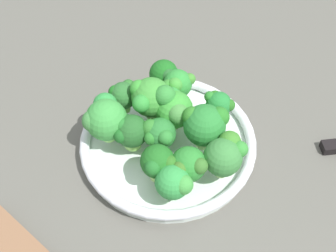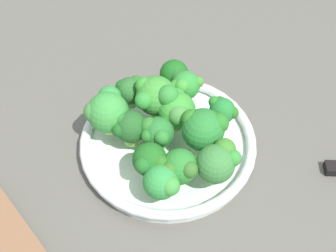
{
  "view_description": "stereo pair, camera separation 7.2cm",
  "coord_description": "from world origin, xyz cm",
  "px_view_note": "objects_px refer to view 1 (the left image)",
  "views": [
    {
      "loc": [
        32.74,
        -32.55,
        62.18
      ],
      "look_at": [
        -0.52,
        -1.09,
        6.02
      ],
      "focal_mm": 48.96,
      "sensor_mm": 36.0,
      "label": 1
    },
    {
      "loc": [
        37.28,
        -26.91,
        62.18
      ],
      "look_at": [
        -0.52,
        -1.09,
        6.02
      ],
      "focal_mm": 48.96,
      "sensor_mm": 36.0,
      "label": 2
    }
  ],
  "objects_px": {
    "bowl": "(168,143)",
    "broccoli_floret_2": "(165,75)",
    "broccoli_floret_3": "(174,109)",
    "broccoli_floret_8": "(130,131)",
    "broccoli_floret_4": "(189,165)",
    "broccoli_floret_7": "(173,181)",
    "broccoli_floret_9": "(218,104)",
    "broccoli_floret_1": "(160,135)",
    "broccoli_floret_5": "(226,154)",
    "broccoli_floret_6": "(158,162)",
    "broccoli_floret_11": "(205,124)",
    "broccoli_floret_13": "(177,85)",
    "broccoli_floret_12": "(150,98)",
    "broccoli_floret_0": "(124,95)",
    "broccoli_floret_10": "(105,118)"
  },
  "relations": [
    {
      "from": "broccoli_floret_6",
      "to": "broccoli_floret_13",
      "type": "height_order",
      "value": "broccoli_floret_6"
    },
    {
      "from": "broccoli_floret_11",
      "to": "broccoli_floret_1",
      "type": "bearing_deg",
      "value": -125.35
    },
    {
      "from": "broccoli_floret_6",
      "to": "broccoli_floret_8",
      "type": "bearing_deg",
      "value": 172.04
    },
    {
      "from": "broccoli_floret_5",
      "to": "broccoli_floret_13",
      "type": "relative_size",
      "value": 1.12
    },
    {
      "from": "broccoli_floret_7",
      "to": "broccoli_floret_12",
      "type": "bearing_deg",
      "value": 150.63
    },
    {
      "from": "broccoli_floret_1",
      "to": "bowl",
      "type": "bearing_deg",
      "value": 106.73
    },
    {
      "from": "broccoli_floret_2",
      "to": "broccoli_floret_12",
      "type": "xyz_separation_m",
      "value": [
        0.04,
        -0.07,
        0.02
      ]
    },
    {
      "from": "broccoli_floret_1",
      "to": "broccoli_floret_3",
      "type": "xyz_separation_m",
      "value": [
        -0.02,
        0.05,
        0.01
      ]
    },
    {
      "from": "bowl",
      "to": "broccoli_floret_3",
      "type": "height_order",
      "value": "broccoli_floret_3"
    },
    {
      "from": "broccoli_floret_3",
      "to": "broccoli_floret_11",
      "type": "relative_size",
      "value": 0.87
    },
    {
      "from": "broccoli_floret_4",
      "to": "broccoli_floret_13",
      "type": "relative_size",
      "value": 0.99
    },
    {
      "from": "broccoli_floret_3",
      "to": "broccoli_floret_7",
      "type": "height_order",
      "value": "broccoli_floret_3"
    },
    {
      "from": "broccoli_floret_0",
      "to": "broccoli_floret_13",
      "type": "height_order",
      "value": "broccoli_floret_13"
    },
    {
      "from": "broccoli_floret_5",
      "to": "broccoli_floret_3",
      "type": "bearing_deg",
      "value": 176.77
    },
    {
      "from": "broccoli_floret_4",
      "to": "broccoli_floret_13",
      "type": "distance_m",
      "value": 0.16
    },
    {
      "from": "broccoli_floret_13",
      "to": "broccoli_floret_6",
      "type": "bearing_deg",
      "value": -54.29
    },
    {
      "from": "broccoli_floret_6",
      "to": "broccoli_floret_9",
      "type": "xyz_separation_m",
      "value": [
        -0.02,
        0.15,
        -0.0
      ]
    },
    {
      "from": "bowl",
      "to": "broccoli_floret_2",
      "type": "relative_size",
      "value": 5.01
    },
    {
      "from": "broccoli_floret_1",
      "to": "broccoli_floret_6",
      "type": "relative_size",
      "value": 0.9
    },
    {
      "from": "broccoli_floret_3",
      "to": "broccoli_floret_13",
      "type": "bearing_deg",
      "value": 131.52
    },
    {
      "from": "broccoli_floret_2",
      "to": "broccoli_floret_7",
      "type": "relative_size",
      "value": 0.91
    },
    {
      "from": "broccoli_floret_3",
      "to": "broccoli_floret_8",
      "type": "xyz_separation_m",
      "value": [
        -0.02,
        -0.08,
        -0.01
      ]
    },
    {
      "from": "broccoli_floret_12",
      "to": "broccoli_floret_5",
      "type": "bearing_deg",
      "value": 4.47
    },
    {
      "from": "broccoli_floret_0",
      "to": "broccoli_floret_2",
      "type": "height_order",
      "value": "same"
    },
    {
      "from": "broccoli_floret_1",
      "to": "broccoli_floret_7",
      "type": "height_order",
      "value": "broccoli_floret_7"
    },
    {
      "from": "broccoli_floret_1",
      "to": "broccoli_floret_13",
      "type": "xyz_separation_m",
      "value": [
        -0.06,
        0.09,
        0.0
      ]
    },
    {
      "from": "bowl",
      "to": "broccoli_floret_0",
      "type": "bearing_deg",
      "value": -173.52
    },
    {
      "from": "broccoli_floret_8",
      "to": "broccoli_floret_12",
      "type": "relative_size",
      "value": 0.73
    },
    {
      "from": "broccoli_floret_6",
      "to": "broccoli_floret_1",
      "type": "bearing_deg",
      "value": 134.1
    },
    {
      "from": "broccoli_floret_4",
      "to": "broccoli_floret_7",
      "type": "bearing_deg",
      "value": -82.97
    },
    {
      "from": "broccoli_floret_12",
      "to": "broccoli_floret_6",
      "type": "bearing_deg",
      "value": -36.59
    },
    {
      "from": "bowl",
      "to": "broccoli_floret_8",
      "type": "height_order",
      "value": "broccoli_floret_8"
    },
    {
      "from": "broccoli_floret_3",
      "to": "broccoli_floret_6",
      "type": "xyz_separation_m",
      "value": [
        0.06,
        -0.09,
        -0.0
      ]
    },
    {
      "from": "broccoli_floret_12",
      "to": "broccoli_floret_9",
      "type": "bearing_deg",
      "value": 45.77
    },
    {
      "from": "broccoli_floret_9",
      "to": "broccoli_floret_7",
      "type": "bearing_deg",
      "value": -70.55
    },
    {
      "from": "broccoli_floret_1",
      "to": "broccoli_floret_11",
      "type": "relative_size",
      "value": 0.73
    },
    {
      "from": "bowl",
      "to": "broccoli_floret_5",
      "type": "relative_size",
      "value": 4.06
    },
    {
      "from": "broccoli_floret_13",
      "to": "broccoli_floret_2",
      "type": "bearing_deg",
      "value": 170.32
    },
    {
      "from": "broccoli_floret_10",
      "to": "broccoli_floret_5",
      "type": "bearing_deg",
      "value": 26.32
    },
    {
      "from": "bowl",
      "to": "broccoli_floret_13",
      "type": "xyz_separation_m",
      "value": [
        -0.05,
        0.07,
        0.05
      ]
    },
    {
      "from": "broccoli_floret_5",
      "to": "broccoli_floret_6",
      "type": "distance_m",
      "value": 0.1
    },
    {
      "from": "broccoli_floret_6",
      "to": "broccoli_floret_4",
      "type": "bearing_deg",
      "value": 42.32
    },
    {
      "from": "broccoli_floret_3",
      "to": "broccoli_floret_10",
      "type": "distance_m",
      "value": 0.11
    },
    {
      "from": "broccoli_floret_6",
      "to": "broccoli_floret_11",
      "type": "height_order",
      "value": "broccoli_floret_11"
    },
    {
      "from": "bowl",
      "to": "broccoli_floret_5",
      "type": "distance_m",
      "value": 0.12
    },
    {
      "from": "broccoli_floret_7",
      "to": "broccoli_floret_11",
      "type": "xyz_separation_m",
      "value": [
        -0.03,
        0.1,
        0.01
      ]
    },
    {
      "from": "broccoli_floret_13",
      "to": "broccoli_floret_5",
      "type": "bearing_deg",
      "value": -17.65
    },
    {
      "from": "broccoli_floret_6",
      "to": "broccoli_floret_7",
      "type": "bearing_deg",
      "value": -6.7
    },
    {
      "from": "bowl",
      "to": "broccoli_floret_11",
      "type": "bearing_deg",
      "value": 34.24
    },
    {
      "from": "bowl",
      "to": "broccoli_floret_10",
      "type": "relative_size",
      "value": 3.73
    }
  ]
}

